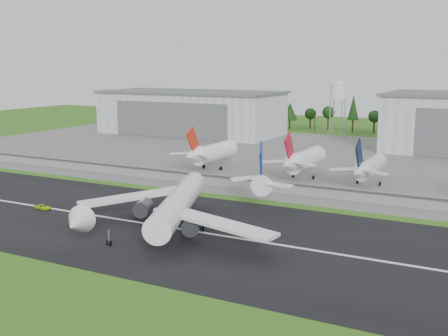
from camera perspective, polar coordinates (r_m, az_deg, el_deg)
The scene contains 14 objects.
ground at distance 127.62m, azimuth -11.01°, elevation -6.64°, with size 600.00×600.00×0.00m, color #225A15.
runway at distance 135.17m, azimuth -8.35°, elevation -5.56°, with size 320.00×60.00×0.10m, color black.
runway_centerline at distance 135.16m, azimuth -8.35°, elevation -5.54°, with size 220.00×1.00×0.02m, color white.
apron at distance 230.99m, azimuth 7.93°, elevation 1.15°, with size 320.00×150.00×0.10m, color slate.
blast_fence at distance 171.95m, azimuth 0.50°, elevation -1.38°, with size 240.00×0.61×3.50m.
hangar_west at distance 304.44m, azimuth -3.38°, elevation 5.66°, with size 97.00×44.00×23.20m.
water_tower at distance 291.61m, azimuth 11.55°, elevation 7.81°, with size 8.40×8.40×29.40m.
utility_poles at distance 306.71m, azimuth 13.07°, elevation 3.26°, with size 230.00×3.00×12.00m, color black, non-canonical shape.
treeline at distance 321.14m, azimuth 13.77°, elevation 3.55°, with size 320.00×16.00×22.00m, color black, non-canonical shape.
main_airliner at distance 127.92m, azimuth -4.77°, elevation -4.16°, with size 53.27×57.22×18.17m.
ground_vehicle at distance 153.26m, azimuth -17.92°, elevation -3.78°, with size 2.13×4.62×1.28m, color #AED819.
parked_jet_red_a at distance 198.54m, azimuth -1.41°, elevation 1.57°, with size 7.36×31.29×16.90m.
parked_jet_red_b at distance 184.40m, azimuth 7.95°, elevation 0.79°, with size 7.36×31.29×16.94m.
parked_jet_navy at distance 178.38m, azimuth 14.43°, elevation 0.05°, with size 7.36×31.29×16.33m.
Camera 1 is at (77.33, -94.46, 37.19)m, focal length 45.00 mm.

